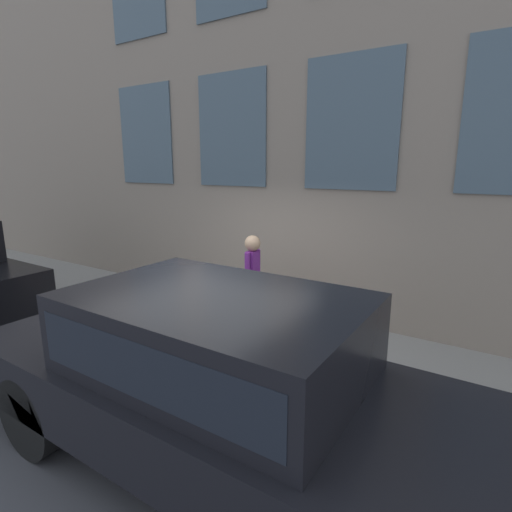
# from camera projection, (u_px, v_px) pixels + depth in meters

# --- Properties ---
(ground_plane) EXTENTS (80.00, 80.00, 0.00)m
(ground_plane) POSITION_uv_depth(u_px,v_px,m) (206.00, 366.00, 5.56)
(ground_plane) COLOR #47474C
(sidewalk) EXTENTS (2.23, 60.00, 0.15)m
(sidewalk) POSITION_uv_depth(u_px,v_px,m) (250.00, 334.00, 6.46)
(sidewalk) COLOR gray
(sidewalk) RESTS_ON ground_plane
(building_facade) EXTENTS (0.33, 40.00, 9.60)m
(building_facade) POSITION_uv_depth(u_px,v_px,m) (292.00, 35.00, 6.45)
(building_facade) COLOR gray
(building_facade) RESTS_ON ground_plane
(fire_hydrant) EXTENTS (0.27, 0.40, 0.74)m
(fire_hydrant) POSITION_uv_depth(u_px,v_px,m) (260.00, 323.00, 5.71)
(fire_hydrant) COLOR red
(fire_hydrant) RESTS_ON sidewalk
(person) EXTENTS (0.37, 0.25, 1.54)m
(person) POSITION_uv_depth(u_px,v_px,m) (253.00, 274.00, 6.24)
(person) COLOR #726651
(person) RESTS_ON sidewalk
(parked_car_charcoal_near) EXTENTS (1.88, 5.18, 1.68)m
(parked_car_charcoal_near) POSITION_uv_depth(u_px,v_px,m) (217.00, 374.00, 3.51)
(parked_car_charcoal_near) COLOR black
(parked_car_charcoal_near) RESTS_ON ground_plane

